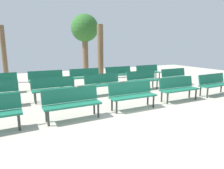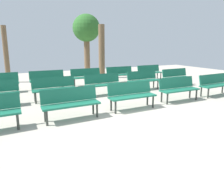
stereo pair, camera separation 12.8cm
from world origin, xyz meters
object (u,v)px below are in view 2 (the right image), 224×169
(bench_r1_c3, at_px, (143,79))
(bench_r2_c2, at_px, (86,76))
(bench_r2_c3, at_px, (120,73))
(bench_r1_c4, at_px, (176,76))
(bench_r2_c4, at_px, (150,71))
(bench_r0_c1, at_px, (71,101))
(tree_1, at_px, (6,55))
(bench_r2_c1, at_px, (47,78))
(bench_r1_c2, at_px, (103,83))
(bench_r0_c3, at_px, (178,88))
(tree_0, at_px, (86,30))
(tree_2, at_px, (102,52))
(bench_r0_c2, at_px, (132,94))
(bench_r1_c1, at_px, (54,87))
(bench_r0_c4, at_px, (215,83))

(bench_r1_c3, height_order, bench_r2_c2, same)
(bench_r2_c3, bearing_deg, bench_r1_c4, -45.65)
(bench_r1_c4, bearing_deg, bench_r2_c4, 90.30)
(bench_r0_c1, relative_size, tree_1, 0.51)
(bench_r0_c1, relative_size, bench_r2_c1, 1.00)
(bench_r1_c4, xyz_separation_m, bench_r2_c1, (-6.10, 2.18, 0.00))
(bench_r1_c2, distance_m, bench_r1_c3, 2.09)
(bench_r0_c3, distance_m, tree_0, 8.64)
(tree_2, bearing_deg, bench_r2_c3, -80.22)
(tree_1, bearing_deg, bench_r2_c4, -19.47)
(bench_r0_c3, xyz_separation_m, tree_2, (-0.42, 6.30, 1.17))
(bench_r1_c2, distance_m, bench_r1_c4, 4.14)
(bench_r0_c2, relative_size, bench_r2_c2, 1.00)
(bench_r0_c1, height_order, tree_0, tree_0)
(bench_r1_c4, bearing_deg, bench_r2_c3, 132.36)
(bench_r1_c1, distance_m, bench_r2_c2, 3.01)
(bench_r0_c2, xyz_separation_m, bench_r2_c4, (4.04, 4.43, 0.00))
(bench_r1_c1, bearing_deg, bench_r1_c4, 0.88)
(bench_r0_c1, height_order, bench_r1_c2, same)
(bench_r1_c3, xyz_separation_m, bench_r2_c4, (1.99, 2.16, 0.00))
(bench_r0_c2, bearing_deg, bench_r0_c1, -178.63)
(tree_1, bearing_deg, bench_r2_c2, -36.68)
(bench_r1_c1, bearing_deg, bench_r0_c2, -46.17)
(bench_r2_c3, xyz_separation_m, tree_1, (-5.75, 2.72, 1.07))
(bench_r1_c1, bearing_deg, tree_2, 48.29)
(bench_r0_c4, distance_m, bench_r2_c3, 4.90)
(bench_r0_c4, height_order, bench_r1_c2, same)
(bench_r1_c1, height_order, bench_r1_c4, same)
(bench_r0_c4, distance_m, tree_2, 6.87)
(bench_r1_c1, distance_m, tree_1, 5.35)
(bench_r1_c3, height_order, bench_r2_c4, same)
(bench_r0_c1, relative_size, bench_r2_c4, 0.99)
(bench_r0_c1, relative_size, bench_r0_c2, 1.00)
(bench_r0_c4, bearing_deg, bench_r0_c1, 178.50)
(bench_r0_c1, distance_m, bench_r1_c1, 2.23)
(tree_1, bearing_deg, tree_2, -8.70)
(bench_r0_c1, distance_m, bench_r0_c3, 4.11)
(bench_r0_c3, bearing_deg, tree_2, 95.18)
(bench_r2_c2, relative_size, tree_1, 0.51)
(bench_r1_c3, distance_m, bench_r2_c3, 2.19)
(bench_r1_c1, bearing_deg, bench_r0_c1, -87.90)
(bench_r1_c4, bearing_deg, bench_r1_c1, 179.31)
(bench_r2_c3, bearing_deg, bench_r1_c2, -131.24)
(bench_r0_c1, bearing_deg, bench_r0_c4, 0.39)
(bench_r0_c3, xyz_separation_m, bench_r2_c3, (-0.09, 4.40, 0.00))
(bench_r1_c1, height_order, bench_r2_c2, same)
(bench_r0_c2, distance_m, tree_1, 8.17)
(bench_r2_c4, relative_size, tree_0, 0.38)
(bench_r2_c3, relative_size, tree_1, 0.51)
(bench_r1_c4, bearing_deg, bench_r1_c3, 178.57)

